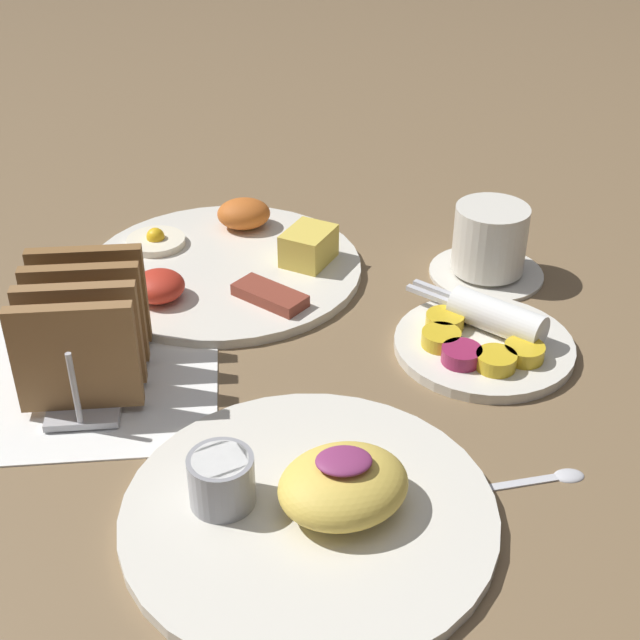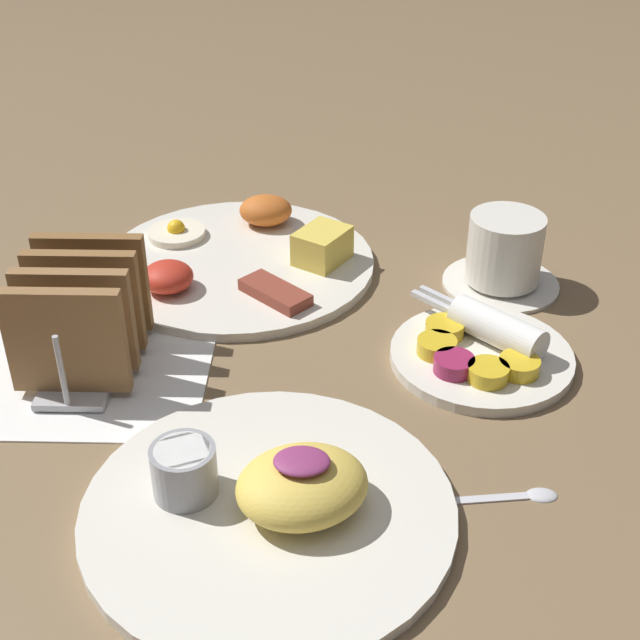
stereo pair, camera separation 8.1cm
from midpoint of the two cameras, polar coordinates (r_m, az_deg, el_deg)
The scene contains 8 objects.
ground_plane at distance 0.80m, azimuth -2.03°, elevation -3.34°, with size 3.00×3.00×0.00m, color brown.
napkin_flat at distance 0.82m, azimuth -11.85°, elevation -2.76°, with size 0.22×0.22×0.00m.
plate_breakfast at distance 0.95m, azimuth -2.65°, elevation 3.94°, with size 0.29×0.29×0.05m.
plate_condiments at distance 0.82m, azimuth 13.11°, elevation -1.99°, with size 0.17×0.17×0.04m.
plate_foreground at distance 0.65m, azimuth 0.41°, elevation -11.60°, with size 0.27×0.27×0.06m.
toast_rack at distance 0.79m, azimuth -12.25°, elevation 0.20°, with size 0.10×0.15×0.10m.
coffee_cup at distance 0.93m, azimuth 14.16°, elevation 4.02°, with size 0.12×0.12×0.08m.
teaspoon at distance 0.69m, azimuth 14.79°, elevation -10.94°, with size 0.13×0.03×0.01m.
Camera 2 is at (0.08, -0.65, 0.47)m, focal length 50.00 mm.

